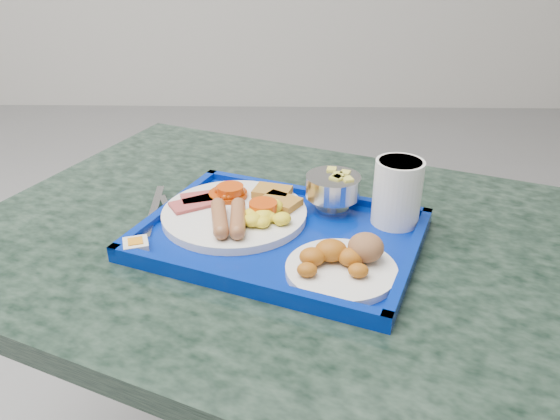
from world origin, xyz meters
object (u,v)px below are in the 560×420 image
(fruit_bowl, at_px, (333,187))
(main_plate, at_px, (239,211))
(tray, at_px, (280,236))
(bread_plate, at_px, (344,262))
(juice_cup, at_px, (397,190))
(table, at_px, (308,326))

(fruit_bowl, bearing_deg, main_plate, -166.91)
(tray, xyz_separation_m, fruit_bowl, (0.09, 0.08, 0.05))
(bread_plate, relative_size, juice_cup, 1.45)
(table, distance_m, juice_cup, 0.28)
(tray, bearing_deg, fruit_bowl, 43.94)
(main_plate, xyz_separation_m, juice_cup, (0.25, -0.01, 0.04))
(table, bearing_deg, main_plate, 161.95)
(tray, distance_m, bread_plate, 0.14)
(fruit_bowl, bearing_deg, bread_plate, -89.03)
(table, relative_size, main_plate, 5.53)
(juice_cup, bearing_deg, tray, -167.63)
(table, relative_size, tray, 2.60)
(main_plate, relative_size, fruit_bowl, 2.60)
(bread_plate, relative_size, fruit_bowl, 1.69)
(bread_plate, bearing_deg, fruit_bowl, 90.97)
(tray, height_order, main_plate, main_plate)
(tray, bearing_deg, bread_plate, -49.14)
(table, height_order, main_plate, main_plate)
(table, relative_size, bread_plate, 8.49)
(table, height_order, juice_cup, juice_cup)
(tray, relative_size, bread_plate, 3.26)
(main_plate, distance_m, juice_cup, 0.25)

